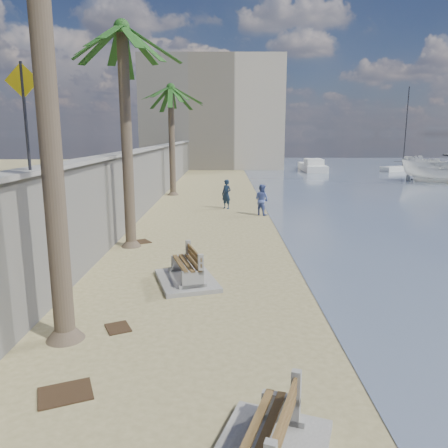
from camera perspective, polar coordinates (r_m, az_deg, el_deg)
name	(u,v)px	position (r m, az deg, el deg)	size (l,w,h in m)	color
ground_plane	(247,344)	(9.74, 3.07, -15.43)	(140.00, 140.00, 0.00)	tan
seawall	(152,176)	(29.16, -9.34, 6.23)	(0.45, 70.00, 3.50)	gray
wall_cap	(151,148)	(29.05, -9.46, 9.77)	(0.80, 70.00, 0.12)	gray
end_building	(213,115)	(60.73, -1.48, 14.08)	(18.00, 12.00, 14.00)	#B7AA93
bench_near	(268,439)	(6.57, 5.75, -26.18)	(2.16, 2.58, 0.92)	gray
bench_far	(187,269)	(13.32, -4.92, -5.84)	(2.23, 2.74, 1.00)	gray
palm_mid	(122,31)	(17.80, -13.20, 23.36)	(5.00, 5.00, 9.15)	brown
palm_back	(171,89)	(32.51, -6.98, 17.06)	(5.00, 5.00, 8.56)	brown
pedestrian_sign	(24,101)	(11.13, -24.66, 14.37)	(0.78, 0.07, 2.40)	#2D2D33
streetlight	(123,84)	(21.27, -13.10, 17.35)	(0.28, 0.28, 5.12)	#2D2D33
person_a	(226,192)	(26.31, 0.31, 4.20)	(0.73, 0.50, 2.03)	#15243A
person_b	(262,198)	(24.31, 4.95, 3.39)	(0.92, 0.71, 1.90)	#4D5D9F
boat_cruiser	(447,168)	(45.55, 27.16, 6.53)	(3.00, 3.09, 3.53)	silver
yacht_far	(312,168)	(55.52, 11.45, 7.22)	(8.82, 2.47, 1.50)	silver
sailboat_west	(403,168)	(57.80, 22.30, 6.75)	(6.10, 4.01, 10.04)	silver
debris_a	(65,393)	(8.58, -20.02, -20.08)	(0.89, 0.71, 0.03)	#382616
debris_b	(118,328)	(10.71, -13.67, -13.03)	(0.64, 0.51, 0.03)	#382616
debris_c	(142,242)	(18.61, -10.70, -2.27)	(0.76, 0.61, 0.03)	#382616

